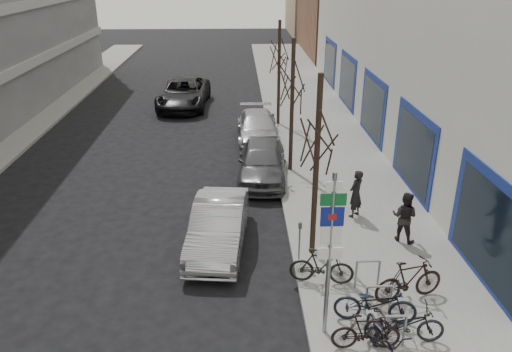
{
  "coord_description": "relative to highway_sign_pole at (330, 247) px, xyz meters",
  "views": [
    {
      "loc": [
        0.45,
        -9.24,
        8.1
      ],
      "look_at": [
        0.98,
        5.0,
        2.0
      ],
      "focal_mm": 35.0,
      "sensor_mm": 36.0,
      "label": 1
    }
  ],
  "objects": [
    {
      "name": "parked_car_back",
      "position": [
        -1.0,
        14.0,
        -1.76
      ],
      "size": [
        1.99,
        4.82,
        1.4
      ],
      "primitive_type": "imported",
      "rotation": [
        0.0,
        0.0,
        0.01
      ],
      "color": "#B1B0B5",
      "rests_on": "ground"
    },
    {
      "name": "bike_near_left",
      "position": [
        1.09,
        -0.94,
        -1.71
      ],
      "size": [
        0.76,
        2.0,
        1.19
      ],
      "primitive_type": "imported",
      "rotation": [
        0.0,
        0.0,
        0.09
      ],
      "color": "black",
      "rests_on": "sidewalk_east"
    },
    {
      "name": "highway_sign_pole",
      "position": [
        0.0,
        0.0,
        0.0
      ],
      "size": [
        0.55,
        0.1,
        4.2
      ],
      "color": "gray",
      "rests_on": "ground"
    },
    {
      "name": "tree_far",
      "position": [
        0.2,
        16.51,
        1.65
      ],
      "size": [
        1.8,
        1.8,
        5.5
      ],
      "color": "black",
      "rests_on": "ground"
    },
    {
      "name": "bike_rack",
      "position": [
        1.4,
        0.61,
        -1.8
      ],
      "size": [
        0.66,
        2.26,
        0.83
      ],
      "color": "gray",
      "rests_on": "sidewalk_east"
    },
    {
      "name": "pedestrian_near",
      "position": [
        1.96,
        5.75,
        -1.47
      ],
      "size": [
        0.71,
        0.71,
        1.67
      ],
      "primitive_type": "imported",
      "rotation": [
        0.0,
        0.0,
        3.92
      ],
      "color": "black",
      "rests_on": "sidewalk_east"
    },
    {
      "name": "ground",
      "position": [
        -2.4,
        0.01,
        -2.46
      ],
      "size": [
        120.0,
        120.0,
        0.0
      ],
      "primitive_type": "plane",
      "color": "black",
      "rests_on": "ground"
    },
    {
      "name": "bike_near_right",
      "position": [
        0.81,
        -0.57,
        -1.83
      ],
      "size": [
        1.58,
        0.5,
        0.95
      ],
      "primitive_type": "imported",
      "rotation": [
        0.0,
        0.0,
        1.55
      ],
      "color": "black",
      "rests_on": "sidewalk_east"
    },
    {
      "name": "bike_far_inner",
      "position": [
        2.32,
        1.16,
        -1.72
      ],
      "size": [
        2.01,
        1.04,
        1.17
      ],
      "primitive_type": "imported",
      "rotation": [
        0.0,
        0.0,
        1.83
      ],
      "color": "black",
      "rests_on": "sidewalk_east"
    },
    {
      "name": "brick_building_far",
      "position": [
        10.6,
        40.01,
        1.54
      ],
      "size": [
        12.0,
        14.0,
        8.0
      ],
      "primitive_type": "cube",
      "color": "brown",
      "rests_on": "ground"
    },
    {
      "name": "meter_front",
      "position": [
        -0.25,
        3.01,
        -1.54
      ],
      "size": [
        0.1,
        0.08,
        1.27
      ],
      "color": "gray",
      "rests_on": "sidewalk_east"
    },
    {
      "name": "bike_far_curb",
      "position": [
        1.73,
        -0.35,
        -1.75
      ],
      "size": [
        1.84,
        0.66,
        1.11
      ],
      "primitive_type": "imported",
      "rotation": [
        0.0,
        0.0,
        1.51
      ],
      "color": "black",
      "rests_on": "sidewalk_east"
    },
    {
      "name": "pedestrian_far",
      "position": [
        3.09,
        4.11,
        -1.49
      ],
      "size": [
        0.73,
        0.68,
        1.64
      ],
      "primitive_type": "imported",
      "rotation": [
        0.0,
        0.0,
        2.54
      ],
      "color": "black",
      "rests_on": "sidewalk_east"
    },
    {
      "name": "bike_mid_curb",
      "position": [
        1.25,
        0.34,
        -1.71
      ],
      "size": [
        2.03,
        0.92,
        1.2
      ],
      "primitive_type": "imported",
      "rotation": [
        0.0,
        0.0,
        1.4
      ],
      "color": "black",
      "rests_on": "sidewalk_east"
    },
    {
      "name": "meter_back",
      "position": [
        -0.25,
        14.01,
        -1.54
      ],
      "size": [
        0.1,
        0.08,
        1.27
      ],
      "color": "gray",
      "rests_on": "sidewalk_east"
    },
    {
      "name": "tree_mid",
      "position": [
        0.2,
        10.01,
        1.65
      ],
      "size": [
        1.8,
        1.8,
        5.5
      ],
      "color": "black",
      "rests_on": "ground"
    },
    {
      "name": "bike_mid_inner",
      "position": [
        0.22,
        1.96,
        -1.78
      ],
      "size": [
        1.8,
        0.82,
        1.06
      ],
      "primitive_type": "imported",
      "rotation": [
        0.0,
        0.0,
        1.39
      ],
      "color": "black",
      "rests_on": "sidewalk_east"
    },
    {
      "name": "parked_car_front",
      "position": [
        -2.6,
        4.17,
        -1.73
      ],
      "size": [
        1.96,
        4.55,
        1.46
      ],
      "primitive_type": "imported",
      "rotation": [
        0.0,
        0.0,
        -0.1
      ],
      "color": "#B7B7BC",
      "rests_on": "ground"
    },
    {
      "name": "parked_car_mid",
      "position": [
        -1.0,
        9.36,
        -1.68
      ],
      "size": [
        2.18,
        4.7,
        1.56
      ],
      "primitive_type": "imported",
      "rotation": [
        0.0,
        0.0,
        -0.08
      ],
      "color": "#515157",
      "rests_on": "ground"
    },
    {
      "name": "sidewalk_east",
      "position": [
        2.1,
        10.01,
        -2.38
      ],
      "size": [
        5.0,
        70.0,
        0.15
      ],
      "primitive_type": "cube",
      "color": "slate",
      "rests_on": "ground"
    },
    {
      "name": "tree_near",
      "position": [
        0.2,
        3.51,
        1.65
      ],
      "size": [
        1.8,
        1.8,
        5.5
      ],
      "color": "black",
      "rests_on": "ground"
    },
    {
      "name": "lane_car",
      "position": [
        -5.22,
        20.67,
        -1.62
      ],
      "size": [
        3.05,
        6.13,
        1.67
      ],
      "primitive_type": "imported",
      "rotation": [
        0.0,
        0.0,
        -0.05
      ],
      "color": "black",
      "rests_on": "ground"
    },
    {
      "name": "meter_mid",
      "position": [
        -0.25,
        8.51,
        -1.54
      ],
      "size": [
        0.1,
        0.08,
        1.27
      ],
      "color": "gray",
      "rests_on": "sidewalk_east"
    }
  ]
}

